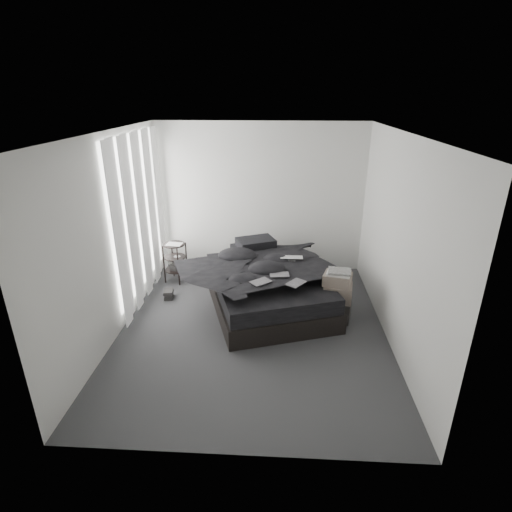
# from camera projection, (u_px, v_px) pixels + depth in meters

# --- Properties ---
(floor) EXTENTS (3.60, 4.20, 0.01)m
(floor) POSITION_uv_depth(u_px,v_px,m) (253.00, 328.00, 5.53)
(floor) COLOR #353537
(floor) RESTS_ON ground
(ceiling) EXTENTS (3.60, 4.20, 0.01)m
(ceiling) POSITION_uv_depth(u_px,v_px,m) (252.00, 133.00, 4.54)
(ceiling) COLOR white
(ceiling) RESTS_ON ground
(wall_back) EXTENTS (3.60, 0.01, 2.60)m
(wall_back) POSITION_uv_depth(u_px,v_px,m) (260.00, 199.00, 6.98)
(wall_back) COLOR silver
(wall_back) RESTS_ON ground
(wall_front) EXTENTS (3.60, 0.01, 2.60)m
(wall_front) POSITION_uv_depth(u_px,v_px,m) (235.00, 332.00, 3.10)
(wall_front) COLOR silver
(wall_front) RESTS_ON ground
(wall_left) EXTENTS (0.01, 4.20, 2.60)m
(wall_left) POSITION_uv_depth(u_px,v_px,m) (113.00, 237.00, 5.13)
(wall_left) COLOR silver
(wall_left) RESTS_ON ground
(wall_right) EXTENTS (0.01, 4.20, 2.60)m
(wall_right) POSITION_uv_depth(u_px,v_px,m) (397.00, 243.00, 4.94)
(wall_right) COLOR silver
(wall_right) RESTS_ON ground
(window_left) EXTENTS (0.02, 2.00, 2.30)m
(window_left) POSITION_uv_depth(u_px,v_px,m) (137.00, 214.00, 5.94)
(window_left) COLOR white
(window_left) RESTS_ON wall_left
(curtain_left) EXTENTS (0.06, 2.12, 2.48)m
(curtain_left) POSITION_uv_depth(u_px,v_px,m) (141.00, 218.00, 5.97)
(curtain_left) COLOR white
(curtain_left) RESTS_ON wall_left
(bed) EXTENTS (2.16, 2.50, 0.29)m
(bed) POSITION_uv_depth(u_px,v_px,m) (267.00, 296.00, 6.09)
(bed) COLOR black
(bed) RESTS_ON floor
(mattress) EXTENTS (2.09, 2.42, 0.23)m
(mattress) POSITION_uv_depth(u_px,v_px,m) (267.00, 281.00, 5.99)
(mattress) COLOR black
(mattress) RESTS_ON bed
(duvet) EXTENTS (2.03, 2.19, 0.25)m
(duvet) POSITION_uv_depth(u_px,v_px,m) (269.00, 268.00, 5.86)
(duvet) COLOR black
(duvet) RESTS_ON mattress
(pillow_lower) EXTENTS (0.74, 0.60, 0.14)m
(pillow_lower) POSITION_uv_depth(u_px,v_px,m) (251.00, 250.00, 6.65)
(pillow_lower) COLOR black
(pillow_lower) RESTS_ON mattress
(pillow_upper) EXTENTS (0.71, 0.61, 0.13)m
(pillow_upper) POSITION_uv_depth(u_px,v_px,m) (256.00, 243.00, 6.59)
(pillow_upper) COLOR black
(pillow_upper) RESTS_ON pillow_lower
(laptop) EXTENTS (0.34, 0.22, 0.03)m
(laptop) POSITION_uv_depth(u_px,v_px,m) (292.00, 254.00, 5.99)
(laptop) COLOR silver
(laptop) RESTS_ON duvet
(comic_a) EXTENTS (0.32, 0.30, 0.01)m
(comic_a) POSITION_uv_depth(u_px,v_px,m) (261.00, 276.00, 5.29)
(comic_a) COLOR black
(comic_a) RESTS_ON duvet
(comic_b) EXTENTS (0.28, 0.20, 0.01)m
(comic_b) POSITION_uv_depth(u_px,v_px,m) (279.00, 269.00, 5.50)
(comic_b) COLOR black
(comic_b) RESTS_ON duvet
(comic_c) EXTENTS (0.30, 0.32, 0.01)m
(comic_c) POSITION_uv_depth(u_px,v_px,m) (296.00, 277.00, 5.25)
(comic_c) COLOR black
(comic_c) RESTS_ON duvet
(side_stand) EXTENTS (0.45, 0.45, 0.67)m
(side_stand) POSITION_uv_depth(u_px,v_px,m) (175.00, 263.00, 6.80)
(side_stand) COLOR black
(side_stand) RESTS_ON floor
(papers) EXTENTS (0.28, 0.22, 0.01)m
(papers) POSITION_uv_depth(u_px,v_px,m) (174.00, 244.00, 6.66)
(papers) COLOR white
(papers) RESTS_ON side_stand
(floor_books) EXTENTS (0.17, 0.21, 0.13)m
(floor_books) POSITION_uv_depth(u_px,v_px,m) (169.00, 294.00, 6.30)
(floor_books) COLOR black
(floor_books) RESTS_ON floor
(box_lower) EXTENTS (0.48, 0.42, 0.31)m
(box_lower) POSITION_uv_depth(u_px,v_px,m) (336.00, 309.00, 5.71)
(box_lower) COLOR black
(box_lower) RESTS_ON floor
(box_mid) EXTENTS (0.44, 0.37, 0.23)m
(box_mid) POSITION_uv_depth(u_px,v_px,m) (338.00, 292.00, 5.60)
(box_mid) COLOR #6C5F55
(box_mid) RESTS_ON box_lower
(box_upper) EXTENTS (0.44, 0.39, 0.16)m
(box_upper) POSITION_uv_depth(u_px,v_px,m) (337.00, 279.00, 5.54)
(box_upper) COLOR #6C5F55
(box_upper) RESTS_ON box_mid
(art_book_white) EXTENTS (0.37, 0.32, 0.03)m
(art_book_white) POSITION_uv_depth(u_px,v_px,m) (339.00, 273.00, 5.50)
(art_book_white) COLOR silver
(art_book_white) RESTS_ON box_upper
(art_book_snake) EXTENTS (0.34, 0.29, 0.03)m
(art_book_snake) POSITION_uv_depth(u_px,v_px,m) (339.00, 271.00, 5.48)
(art_book_snake) COLOR silver
(art_book_snake) RESTS_ON art_book_white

